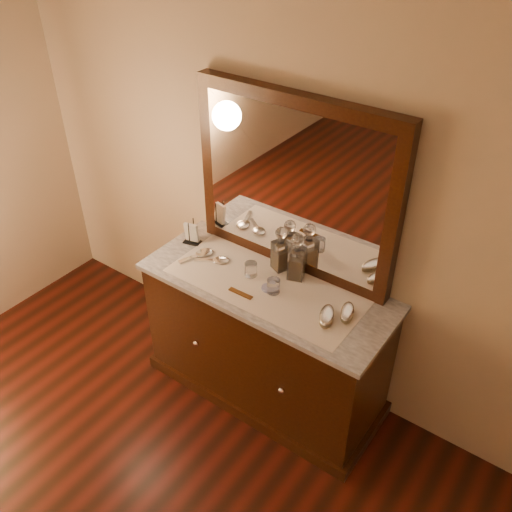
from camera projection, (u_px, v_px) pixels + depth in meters
The scene contains 18 objects.
dresser_cabinet at pixel (266, 342), 3.25m from camera, with size 1.40×0.55×0.82m, color black.
dresser_plinth at pixel (265, 383), 3.47m from camera, with size 1.46×0.59×0.08m, color black.
knob_left at pixel (196, 343), 3.18m from camera, with size 0.04×0.04×0.04m, color silver.
knob_right at pixel (281, 390), 2.90m from camera, with size 0.04×0.04×0.04m, color silver.
marble_top at pixel (267, 286), 3.00m from camera, with size 1.44×0.59×0.03m, color silver.
mirror_frame at pixel (294, 186), 2.86m from camera, with size 1.20×0.08×1.00m, color black.
mirror_glass at pixel (291, 189), 2.84m from camera, with size 1.06×0.01×0.86m, color white.
lace_runner at pixel (265, 286), 2.98m from camera, with size 1.10×0.45×0.00m, color white.
pin_dish at pixel (268, 288), 2.95m from camera, with size 0.08×0.08×0.01m, color white.
comb at pixel (241, 293), 2.92m from camera, with size 0.14×0.03×0.01m, color brown.
napkin_rack at pixel (192, 234), 3.29m from camera, with size 0.12×0.09×0.16m.
decanter_left at pixel (281, 253), 3.05m from camera, with size 0.11×0.11×0.27m.
decanter_right at pixel (297, 261), 2.98m from camera, with size 0.11×0.11×0.29m.
brush_near at pixel (327, 316), 2.74m from camera, with size 0.13×0.18×0.05m.
brush_far at pixel (347, 313), 2.77m from camera, with size 0.12×0.17×0.04m.
hand_mirror_outer at pixel (202, 254), 3.21m from camera, with size 0.13×0.23×0.02m.
hand_mirror_inner at pixel (218, 260), 3.16m from camera, with size 0.20×0.16×0.02m.
tumblers at pixel (262, 277), 2.97m from camera, with size 0.26×0.12×0.08m.
Camera 1 is at (1.32, 0.03, 2.73)m, focal length 38.24 mm.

